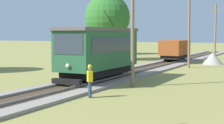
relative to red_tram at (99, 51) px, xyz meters
name	(u,v)px	position (x,y,z in m)	size (l,w,h in m)	color
red_tram	(99,51)	(0.00, 0.00, 0.00)	(2.60, 8.54, 4.79)	#235633
freight_car	(175,49)	(0.00, 18.95, -0.64)	(2.40, 5.20, 2.31)	#93471E
utility_pole_near_tram	(133,24)	(3.12, -1.30, 1.82)	(1.40, 0.33, 7.84)	#7A664C
utility_pole_mid	(189,27)	(3.12, 13.10, 1.89)	(1.40, 0.48, 7.97)	#7A664C
utility_pole_far	(215,31)	(3.12, 27.27, 1.61)	(1.40, 0.47, 7.43)	#7A664C
gravel_pile	(213,58)	(4.49, 18.42, -1.51)	(2.27, 2.27, 1.37)	#9E998E
track_worker	(90,79)	(2.64, -5.98, -1.21)	(0.43, 0.44, 1.78)	navy
second_worker	(74,65)	(-2.67, 0.91, -1.21)	(0.30, 0.42, 1.78)	navy
tree_left_far	(104,23)	(-15.26, 30.35, 2.90)	(5.84, 5.84, 8.02)	#4C3823
tree_horizon	(107,17)	(-8.89, 18.95, 3.31)	(5.82, 5.82, 8.41)	#4C3823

